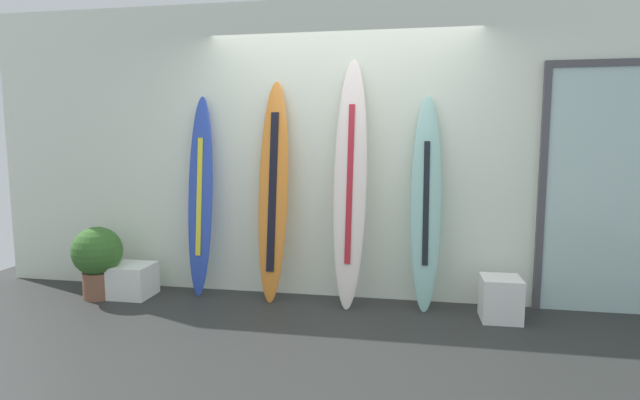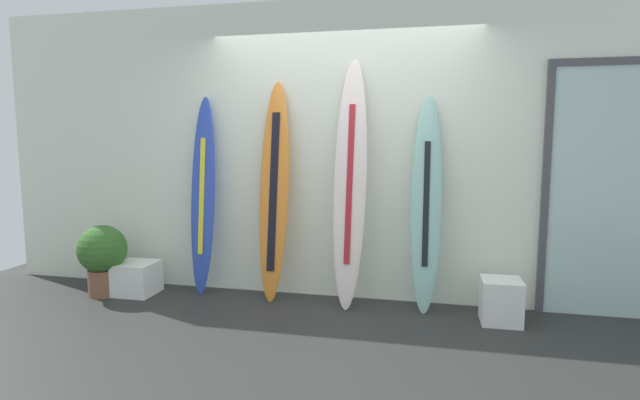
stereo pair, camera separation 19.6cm
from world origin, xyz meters
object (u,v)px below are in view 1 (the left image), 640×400
Objects in this scene: surfboard_sunset at (273,192)px; surfboard_cobalt at (200,198)px; surfboard_ivory at (350,185)px; glass_door at (602,185)px; surfboard_seafoam at (426,203)px; display_block_left at (133,280)px; display_block_center at (501,299)px; potted_plant at (98,257)px.

surfboard_cobalt is at bearing 178.10° from surfboard_sunset.
glass_door is at bearing 5.32° from surfboard_ivory.
surfboard_cobalt is 0.86× the size of surfboard_ivory.
surfboard_seafoam is 2.89m from display_block_left.
surfboard_seafoam is (0.67, 0.03, -0.15)m from surfboard_ivory.
display_block_left is at bearing 179.61° from display_block_center.
surfboard_seafoam is at bearing 2.70° from surfboard_ivory.
display_block_center is at bearing -156.77° from glass_door.
display_block_center is (2.77, -0.22, -0.77)m from surfboard_cobalt.
glass_door is 3.17× the size of potted_plant.
glass_door reaches higher than potted_plant.
glass_door is at bearing 3.36° from surfboard_sunset.
potted_plant is at bearing -162.30° from surfboard_cobalt.
surfboard_seafoam is 2.77× the size of potted_plant.
surfboard_sunset is 5.54× the size of display_block_left.
glass_door is at bearing 23.23° from display_block_center.
display_block_center is at bearing -4.58° from surfboard_cobalt.
surfboard_cobalt is at bearing 179.34° from surfboard_seafoam.
surfboard_cobalt is 2.14m from surfboard_seafoam.
surfboard_sunset is at bearing -176.64° from glass_door.
glass_door is (4.26, 0.34, 0.97)m from display_block_left.
surfboard_cobalt is 1.03m from display_block_left.
display_block_center reaches higher than display_block_left.
potted_plant is at bearing -170.70° from surfboard_sunset.
surfboard_sunset is at bearing 177.50° from surfboard_ivory.
potted_plant is (-0.93, -0.30, -0.55)m from surfboard_cobalt.
surfboard_cobalt is 3.63m from glass_door.
display_block_left is at bearing -172.75° from surfboard_sunset.
surfboard_ivory is at bearing -177.30° from surfboard_seafoam.
surfboard_seafoam is at bearing -173.50° from glass_door.
display_block_left is at bearing 18.29° from potted_plant.
display_block_left is 0.40m from potted_plant.
surfboard_seafoam is (1.40, 0.00, -0.07)m from surfboard_sunset.
surfboard_sunset is (0.74, -0.02, 0.08)m from surfboard_cobalt.
potted_plant is (-3.70, -0.08, 0.21)m from display_block_center.
surfboard_cobalt is at bearing 17.41° from display_block_left.
display_block_center is (3.40, -0.02, 0.03)m from display_block_left.
surfboard_sunset is 5.60× the size of display_block_center.
surfboard_ivory is 1.02× the size of glass_door.
display_block_center is 3.71m from potted_plant.
surfboard_sunset is 2.89m from glass_door.
surfboard_cobalt is 1.12m from potted_plant.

